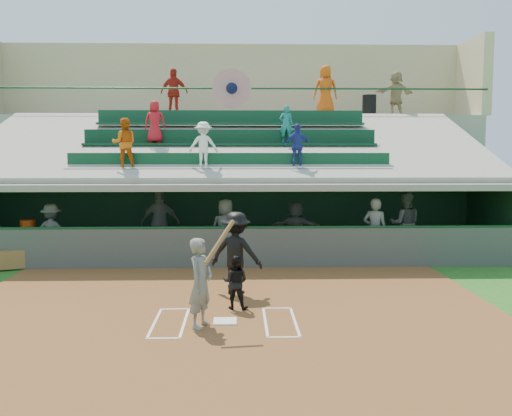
{
  "coord_description": "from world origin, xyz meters",
  "views": [
    {
      "loc": [
        0.26,
        -10.32,
        3.17
      ],
      "look_at": [
        0.68,
        3.5,
        1.8
      ],
      "focal_mm": 40.0,
      "sensor_mm": 36.0,
      "label": 1
    }
  ],
  "objects_px": {
    "white_table": "(28,246)",
    "trash_bin": "(369,105)",
    "catcher": "(235,282)",
    "water_cooler": "(28,227)",
    "home_plate": "(225,321)",
    "batter_at_plate": "(201,282)"
  },
  "relations": [
    {
      "from": "white_table",
      "to": "trash_bin",
      "type": "relative_size",
      "value": 0.99
    },
    {
      "from": "white_table",
      "to": "trash_bin",
      "type": "xyz_separation_m",
      "value": [
        11.44,
        6.24,
        4.62
      ]
    },
    {
      "from": "catcher",
      "to": "water_cooler",
      "type": "distance_m",
      "value": 8.18
    },
    {
      "from": "catcher",
      "to": "water_cooler",
      "type": "bearing_deg",
      "value": -28.57
    },
    {
      "from": "catcher",
      "to": "trash_bin",
      "type": "relative_size",
      "value": 1.3
    },
    {
      "from": "home_plate",
      "to": "trash_bin",
      "type": "xyz_separation_m",
      "value": [
        5.5,
        12.66,
        4.98
      ]
    },
    {
      "from": "home_plate",
      "to": "trash_bin",
      "type": "distance_m",
      "value": 14.67
    },
    {
      "from": "white_table",
      "to": "water_cooler",
      "type": "distance_m",
      "value": 0.58
    },
    {
      "from": "catcher",
      "to": "water_cooler",
      "type": "height_order",
      "value": "water_cooler"
    },
    {
      "from": "water_cooler",
      "to": "trash_bin",
      "type": "bearing_deg",
      "value": 28.89
    },
    {
      "from": "batter_at_plate",
      "to": "water_cooler",
      "type": "height_order",
      "value": "batter_at_plate"
    },
    {
      "from": "home_plate",
      "to": "trash_bin",
      "type": "relative_size",
      "value": 0.52
    },
    {
      "from": "batter_at_plate",
      "to": "trash_bin",
      "type": "relative_size",
      "value": 2.35
    },
    {
      "from": "trash_bin",
      "to": "home_plate",
      "type": "bearing_deg",
      "value": -113.5
    },
    {
      "from": "batter_at_plate",
      "to": "white_table",
      "type": "xyz_separation_m",
      "value": [
        -5.52,
        6.71,
        -0.44
      ]
    },
    {
      "from": "home_plate",
      "to": "white_table",
      "type": "distance_m",
      "value": 8.75
    },
    {
      "from": "catcher",
      "to": "trash_bin",
      "type": "height_order",
      "value": "trash_bin"
    },
    {
      "from": "water_cooler",
      "to": "catcher",
      "type": "bearing_deg",
      "value": -41.83
    },
    {
      "from": "batter_at_plate",
      "to": "white_table",
      "type": "bearing_deg",
      "value": 129.43
    },
    {
      "from": "water_cooler",
      "to": "trash_bin",
      "type": "xyz_separation_m",
      "value": [
        11.4,
        6.29,
        4.04
      ]
    },
    {
      "from": "batter_at_plate",
      "to": "catcher",
      "type": "xyz_separation_m",
      "value": [
        0.61,
        1.21,
        -0.28
      ]
    },
    {
      "from": "trash_bin",
      "to": "batter_at_plate",
      "type": "bearing_deg",
      "value": -114.57
    }
  ]
}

